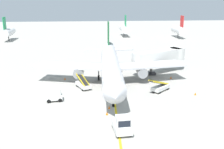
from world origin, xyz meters
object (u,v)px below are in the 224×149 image
object	(u,v)px
airliner	(110,65)
safety_cone_nose_right	(109,107)
safety_cone_tail_area	(171,78)
baggage_tug_near_wing	(55,95)
belt_loader_forward_hold	(83,84)
pushback_tug	(122,125)
belt_loader_aft_hold	(160,87)
safety_cone_wingtip_left	(107,113)
ground_crew_marshaller	(121,88)
safety_cone_nose_left	(195,94)
safety_cone_wingtip_right	(65,79)
jet_bridge	(163,56)

from	to	relation	value
airliner	safety_cone_nose_right	xyz separation A→B (m)	(-1.28, -12.73, -3.20)
safety_cone_tail_area	baggage_tug_near_wing	bearing A→B (deg)	-154.09
baggage_tug_near_wing	belt_loader_forward_hold	distance (m)	7.38
airliner	belt_loader_forward_hold	bearing A→B (deg)	-150.27
safety_cone_nose_right	pushback_tug	bearing A→B (deg)	-82.87
belt_loader_aft_hold	belt_loader_forward_hold	bearing A→B (deg)	167.66
pushback_tug	safety_cone_wingtip_left	distance (m)	5.43
airliner	safety_cone_wingtip_left	size ratio (longest dim) A/B	80.26
belt_loader_aft_hold	safety_cone_nose_right	world-z (taller)	belt_loader_aft_hold
ground_crew_marshaller	safety_cone_nose_left	xyz separation A→B (m)	(11.99, -2.04, -0.69)
safety_cone_nose_left	safety_cone_nose_right	size ratio (longest dim) A/B	1.00
ground_crew_marshaller	safety_cone_nose_right	world-z (taller)	ground_crew_marshaller
belt_loader_forward_hold	safety_cone_wingtip_right	world-z (taller)	belt_loader_forward_hold
safety_cone_nose_right	baggage_tug_near_wing	bearing A→B (deg)	155.02
jet_bridge	safety_cone_wingtip_left	size ratio (longest dim) A/B	28.17
belt_loader_aft_hold	safety_cone_nose_right	xyz separation A→B (m)	(-9.26, -6.95, -0.56)
safety_cone_nose_left	pushback_tug	bearing A→B (deg)	-139.03
airliner	pushback_tug	bearing A→B (deg)	-91.04
airliner	safety_cone_tail_area	xyz separation A→B (m)	(12.06, 1.35, -3.20)
safety_cone_nose_right	safety_cone_tail_area	size ratio (longest dim) A/B	1.00
jet_bridge	safety_cone_wingtip_right	distance (m)	20.73
ground_crew_marshaller	safety_cone_wingtip_left	bearing A→B (deg)	-108.83
pushback_tug	airliner	bearing A→B (deg)	88.96
jet_bridge	safety_cone_tail_area	world-z (taller)	jet_bridge
belt_loader_aft_hold	safety_cone_nose_left	size ratio (longest dim) A/B	10.19
pushback_tug	safety_cone_tail_area	size ratio (longest dim) A/B	8.52
safety_cone_wingtip_right	safety_cone_tail_area	size ratio (longest dim) A/B	1.00
pushback_tug	safety_cone_nose_left	bearing A→B (deg)	40.97
safety_cone_wingtip_left	safety_cone_wingtip_right	bearing A→B (deg)	111.65
baggage_tug_near_wing	safety_cone_nose_right	size ratio (longest dim) A/B	5.85
pushback_tug	safety_cone_nose_right	size ratio (longest dim) A/B	8.52
pushback_tug	baggage_tug_near_wing	distance (m)	14.19
jet_bridge	safety_cone_wingtip_left	xyz separation A→B (m)	(-13.26, -20.94, -3.32)
pushback_tug	safety_cone_nose_left	xyz separation A→B (m)	(13.54, 11.76, -0.77)
pushback_tug	safety_cone_tail_area	xyz separation A→B (m)	(12.42, 21.40, -0.77)
safety_cone_nose_left	jet_bridge	bearing A→B (deg)	96.60
belt_loader_aft_hold	safety_cone_wingtip_left	bearing A→B (deg)	-136.95
pushback_tug	safety_cone_wingtip_right	xyz separation A→B (m)	(-8.26, 22.51, -0.77)
belt_loader_aft_hold	safety_cone_tail_area	distance (m)	8.23
jet_bridge	safety_cone_nose_left	size ratio (longest dim) A/B	28.17
baggage_tug_near_wing	safety_cone_wingtip_left	world-z (taller)	baggage_tug_near_wing
jet_bridge	safety_cone_tail_area	distance (m)	5.81
safety_cone_wingtip_right	belt_loader_aft_hold	bearing A→B (deg)	-26.38
jet_bridge	belt_loader_forward_hold	size ratio (longest dim) A/B	2.43
safety_cone_tail_area	safety_cone_wingtip_right	bearing A→B (deg)	176.94
baggage_tug_near_wing	belt_loader_aft_hold	world-z (taller)	belt_loader_aft_hold
pushback_tug	safety_cone_nose_left	world-z (taller)	pushback_tug
jet_bridge	safety_cone_nose_left	xyz separation A→B (m)	(1.66, -14.38, -3.32)
airliner	belt_loader_forward_hold	size ratio (longest dim) A/B	6.93
jet_bridge	airliner	bearing A→B (deg)	-152.18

